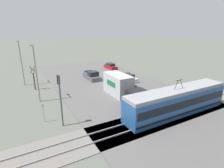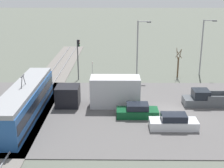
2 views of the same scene
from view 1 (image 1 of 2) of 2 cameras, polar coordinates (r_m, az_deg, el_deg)
The scene contains 14 objects.
ground_plane at distance 34.60m, azimuth -1.07°, elevation 0.14°, with size 320.00×320.00×0.00m, color #565B51.
road_surface at distance 34.59m, azimuth -1.07°, elevation 0.20°, with size 20.11×48.24×0.08m.
rail_bed at distance 23.14m, azimuth 17.20°, elevation -9.89°, with size 73.68×4.40×0.22m.
light_rail_tram at distance 23.64m, azimuth 20.45°, elevation -5.29°, with size 14.91×2.83×4.41m.
box_truck at distance 27.37m, azimuth 3.35°, elevation -1.12°, with size 2.59×9.41×3.36m.
pickup_truck at distance 37.44m, azimuth -6.55°, elevation 2.61°, with size 2.10×5.30×1.81m.
sedan_car_0 at distance 32.15m, azimuth 4.57°, elevation -0.06°, with size 1.87×4.32×1.42m.
sedan_car_1 at distance 47.09m, azimuth -0.50°, elevation 5.78°, with size 1.74×4.66×1.49m.
sedan_car_2 at distance 36.21m, azimuth 5.37°, elevation 1.99°, with size 1.81×4.58×1.45m.
traffic_light_pole at distance 19.44m, azimuth -16.61°, elevation -3.30°, with size 0.28×0.47×5.83m.
street_tree at distance 33.62m, azimuth -24.13°, elevation 1.56°, with size 1.04×0.87×4.38m.
street_lamp_near_crossing at distance 27.27m, azimuth -23.65°, elevation 4.25°, with size 0.36×1.95×8.35m.
street_lamp_mid_block at distance 36.75m, azimuth -27.58°, elevation 6.89°, with size 0.36×1.95×8.36m.
no_parking_sign at distance 21.80m, azimuth -21.53°, elevation -8.16°, with size 0.32×0.08×2.31m.
Camera 1 is at (15.32, 29.20, 10.49)m, focal length 28.00 mm.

